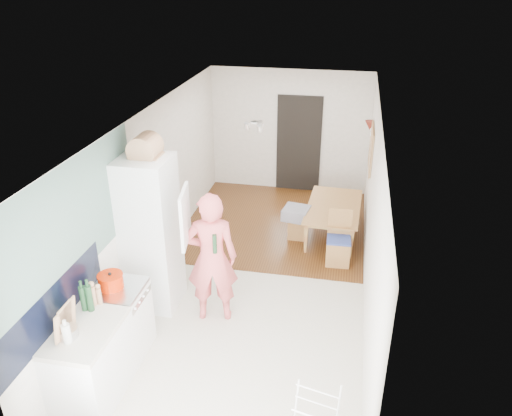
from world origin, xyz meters
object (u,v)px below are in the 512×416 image
(person, at_px, (211,247))
(dining_table, at_px, (334,223))
(dining_chair, at_px, (339,239))
(stool, at_px, (297,228))

(person, distance_m, dining_table, 3.08)
(person, distance_m, dining_chair, 2.38)
(person, relative_size, stool, 5.52)
(dining_chair, distance_m, stool, 1.03)
(stool, bearing_deg, person, -109.66)
(person, height_order, dining_chair, person)
(person, height_order, dining_table, person)
(dining_table, relative_size, dining_chair, 1.55)
(dining_table, distance_m, stool, 0.66)
(dining_chair, bearing_deg, stool, 133.89)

